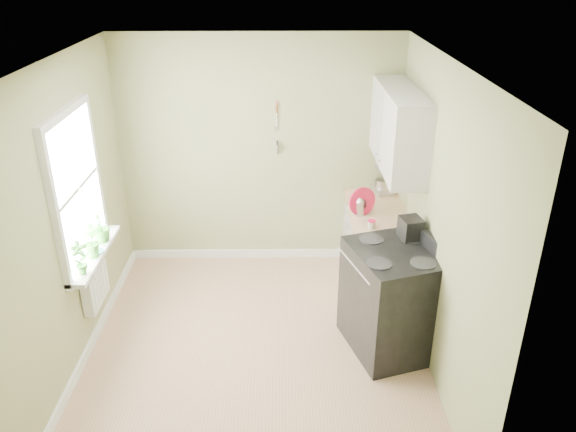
{
  "coord_description": "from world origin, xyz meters",
  "views": [
    {
      "loc": [
        0.26,
        -4.33,
        3.46
      ],
      "look_at": [
        0.31,
        0.55,
        1.15
      ],
      "focal_mm": 35.0,
      "sensor_mm": 36.0,
      "label": 1
    }
  ],
  "objects_px": {
    "stand_mixer": "(382,177)",
    "kettle": "(359,206)",
    "coffee_maker": "(410,235)",
    "stove": "(392,299)"
  },
  "relations": [
    {
      "from": "stove",
      "to": "coffee_maker",
      "type": "xyz_separation_m",
      "value": [
        0.17,
        0.25,
        0.54
      ]
    },
    {
      "from": "stove",
      "to": "stand_mixer",
      "type": "xyz_separation_m",
      "value": [
        0.14,
        1.69,
        0.56
      ]
    },
    {
      "from": "stand_mixer",
      "to": "kettle",
      "type": "distance_m",
      "value": 0.75
    },
    {
      "from": "stand_mixer",
      "to": "coffee_maker",
      "type": "xyz_separation_m",
      "value": [
        0.03,
        -1.44,
        -0.02
      ]
    },
    {
      "from": "stand_mixer",
      "to": "kettle",
      "type": "height_order",
      "value": "stand_mixer"
    },
    {
      "from": "stove",
      "to": "coffee_maker",
      "type": "height_order",
      "value": "coffee_maker"
    },
    {
      "from": "stove",
      "to": "coffee_maker",
      "type": "distance_m",
      "value": 0.62
    },
    {
      "from": "coffee_maker",
      "to": "stove",
      "type": "bearing_deg",
      "value": -123.59
    },
    {
      "from": "kettle",
      "to": "stove",
      "type": "bearing_deg",
      "value": -78.56
    },
    {
      "from": "stand_mixer",
      "to": "kettle",
      "type": "relative_size",
      "value": 2.04
    }
  ]
}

